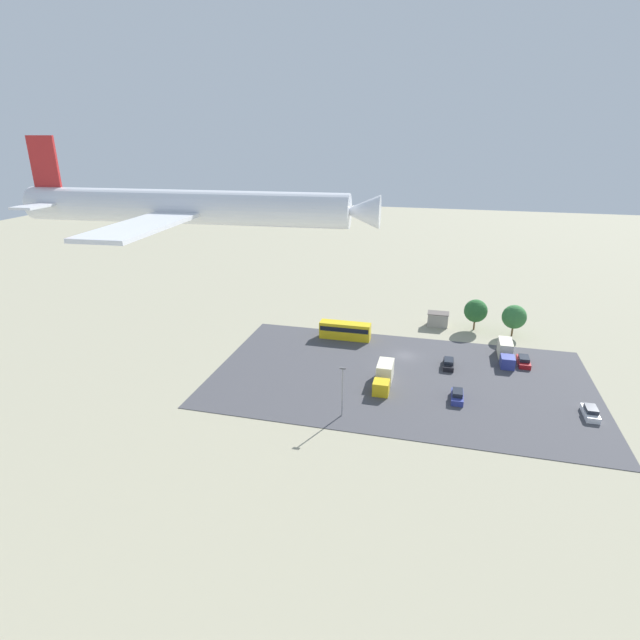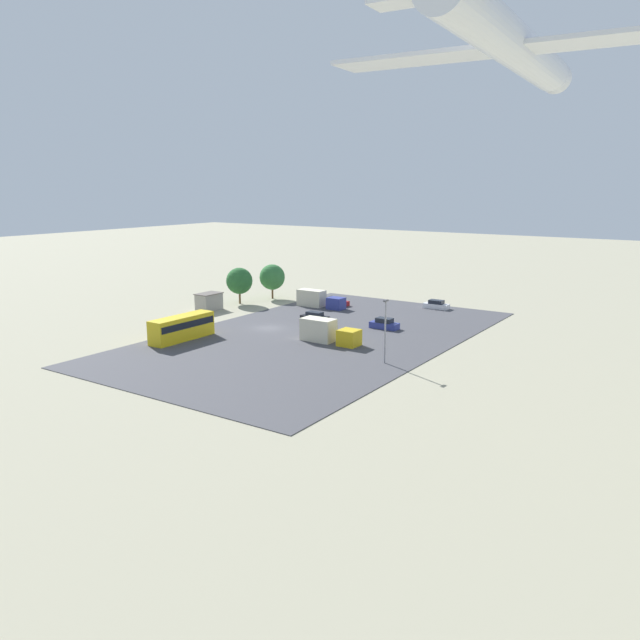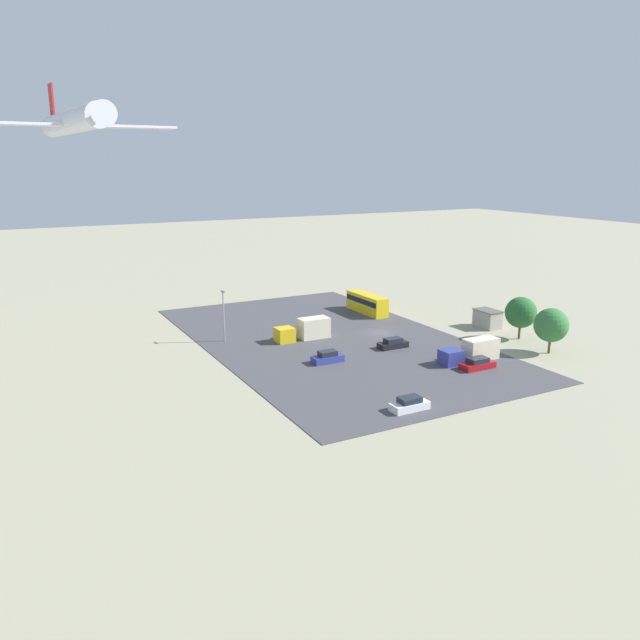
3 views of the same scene
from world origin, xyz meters
name	(u,v)px [view 3 (image 3 of 3)]	position (x,y,z in m)	size (l,w,h in m)	color
ground_plane	(380,333)	(0.00, 0.00, 0.00)	(400.00, 400.00, 0.00)	gray
parking_lot_surface	(330,340)	(0.00, 9.09, 0.04)	(62.73, 36.54, 0.08)	#424247
shed_building	(487,319)	(-5.46, -17.43, 1.48)	(4.46, 2.93, 2.94)	#9E998E
bus	(367,303)	(12.38, -5.43, 1.88)	(10.14, 2.64, 3.34)	gold
parked_car_0	(393,344)	(-7.93, 2.97, 0.70)	(1.84, 4.48, 1.48)	black
parked_car_1	(328,358)	(-9.36, 14.64, 0.75)	(1.81, 4.33, 1.62)	navy
parked_car_2	(477,364)	(-20.95, -1.43, 0.70)	(1.98, 4.79, 1.48)	maroon
parked_car_3	(410,404)	(-28.17, 14.78, 0.70)	(1.85, 4.39, 1.50)	silver
parked_truck_0	(472,351)	(-17.97, -3.13, 1.41)	(2.35, 9.00, 2.90)	navy
parked_truck_1	(306,330)	(2.34, 12.02, 1.51)	(2.51, 8.58, 3.12)	gold
tree_near_shed	(521,312)	(-12.96, -16.97, 4.17)	(4.77, 4.77, 6.57)	brown
tree_apron_mid	(551,325)	(-20.36, -15.25, 4.11)	(4.82, 4.82, 6.53)	brown
light_pole_lot_centre	(224,314)	(7.01, 23.41, 4.37)	(0.90, 0.28, 7.74)	gray
airplane	(73,121)	(18.83, 40.57, 31.98)	(36.00, 29.98, 8.27)	silver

